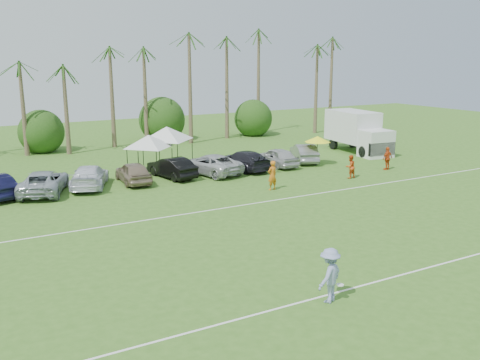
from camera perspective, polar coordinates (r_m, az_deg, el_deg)
ground at (r=20.38m, az=17.94°, el=-12.39°), size 120.00×120.00×0.00m
field_lines at (r=25.96m, az=4.88°, el=-6.15°), size 80.00×12.10×0.01m
palm_tree_3 at (r=50.55m, az=-23.43°, el=13.80°), size 2.40×2.40×11.90m
palm_tree_4 at (r=51.16m, az=-18.64°, el=11.26°), size 2.40×2.40×8.90m
palm_tree_5 at (r=52.07m, az=-14.29°, el=12.52°), size 2.40×2.40×9.90m
palm_tree_6 at (r=53.28m, az=-10.09°, el=13.65°), size 2.40×2.40×10.90m
palm_tree_7 at (r=54.78m, az=-6.05°, el=14.64°), size 2.40×2.40×11.90m
palm_tree_8 at (r=56.95m, az=-1.27°, el=12.05°), size 2.40×2.40×8.90m
palm_tree_9 at (r=59.47m, az=3.09°, el=12.92°), size 2.40×2.40×9.90m
palm_tree_10 at (r=62.30m, az=7.09°, el=13.64°), size 2.40×2.40×10.90m
palm_tree_11 at (r=64.76m, az=10.06°, el=14.27°), size 2.40×2.40×11.90m
bush_tree_1 at (r=52.23m, az=-20.55°, el=4.87°), size 4.00×4.00×4.00m
bush_tree_2 at (r=55.33m, az=-8.17°, el=5.99°), size 4.00×4.00×4.00m
bush_tree_3 at (r=59.67m, az=0.86°, el=6.63°), size 4.00×4.00×4.00m
sideline_player_a at (r=34.77m, az=3.46°, el=0.50°), size 0.77×0.57×1.94m
sideline_player_b at (r=38.87m, az=11.68°, el=1.40°), size 0.84×0.67×1.67m
sideline_player_c at (r=42.43m, az=15.45°, el=2.24°), size 1.09×0.57×1.77m
box_truck at (r=49.49m, az=12.48°, el=5.16°), size 3.35×7.31×3.65m
canopy_tent_left at (r=40.43m, az=-9.74°, el=4.77°), size 4.04×4.04×3.28m
canopy_tent_right at (r=42.23m, az=-7.84°, el=5.67°), size 4.55×4.55×3.69m
market_umbrella at (r=43.07m, az=8.28°, el=4.33°), size 2.07×2.07×2.31m
frisbee_player at (r=19.40m, az=9.55°, el=-10.00°), size 1.48×1.19×2.00m
parked_car_2 at (r=36.07m, az=-20.19°, el=-0.20°), size 4.22×5.86×1.48m
parked_car_3 at (r=36.83m, az=-15.77°, el=0.38°), size 3.85×5.51×1.48m
parked_car_4 at (r=37.37m, az=-11.32°, el=0.80°), size 2.00×4.44×1.48m
parked_car_5 at (r=38.57m, az=-7.30°, el=1.33°), size 2.40×4.71×1.48m
parked_car_6 at (r=39.47m, az=-3.19°, el=1.69°), size 3.70×5.77×1.48m
parked_car_7 at (r=40.92m, az=0.42°, el=2.12°), size 2.48×5.25×1.48m
parked_car_8 at (r=42.33m, az=3.95°, el=2.46°), size 1.76×4.35×1.48m
parked_car_9 at (r=44.31m, az=6.84°, el=2.88°), size 3.21×4.75×1.48m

